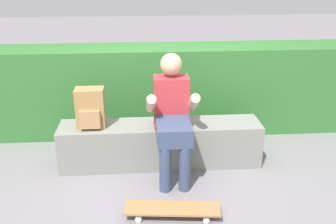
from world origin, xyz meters
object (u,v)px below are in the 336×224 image
object	(u,v)px
bench_main	(161,144)
skateboard_near_person	(172,209)
backpack_on_bench	(90,109)
person_skater	(172,113)

from	to	relation	value
bench_main	skateboard_near_person	bearing A→B (deg)	-87.08
skateboard_near_person	backpack_on_bench	distance (m)	1.31
person_skater	backpack_on_bench	world-z (taller)	person_skater
bench_main	backpack_on_bench	bearing A→B (deg)	-179.22
skateboard_near_person	person_skater	bearing A→B (deg)	85.46
bench_main	skateboard_near_person	distance (m)	0.93
person_skater	skateboard_near_person	distance (m)	0.92
bench_main	skateboard_near_person	world-z (taller)	bench_main
bench_main	backpack_on_bench	xyz separation A→B (m)	(-0.70, -0.01, 0.42)
person_skater	skateboard_near_person	xyz separation A→B (m)	(-0.06, -0.71, -0.58)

